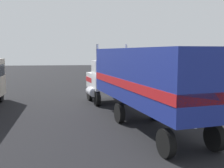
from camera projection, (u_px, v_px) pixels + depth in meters
name	position (u px, v px, depth m)	size (l,w,h in m)	color
ground_plane	(106.00, 104.00, 20.50)	(120.00, 120.00, 0.00)	black
lane_stripe_near	(174.00, 119.00, 16.03)	(4.40, 0.16, 0.01)	silver
lane_stripe_mid	(191.00, 104.00, 20.34)	(4.40, 0.16, 0.01)	silver
semi_truck	(137.00, 77.00, 15.29)	(14.38, 5.13, 4.50)	silver
person_bystander	(169.00, 98.00, 18.14)	(0.34, 0.46, 1.63)	black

